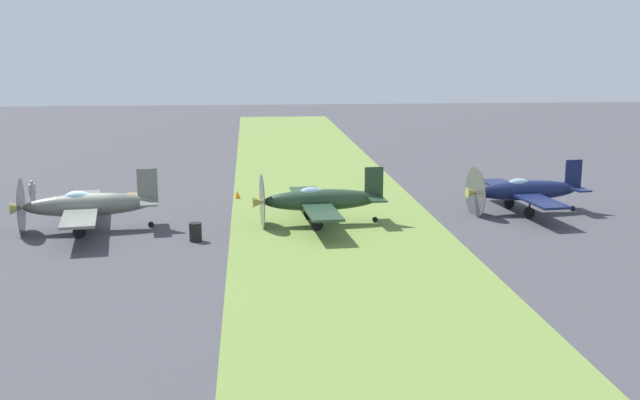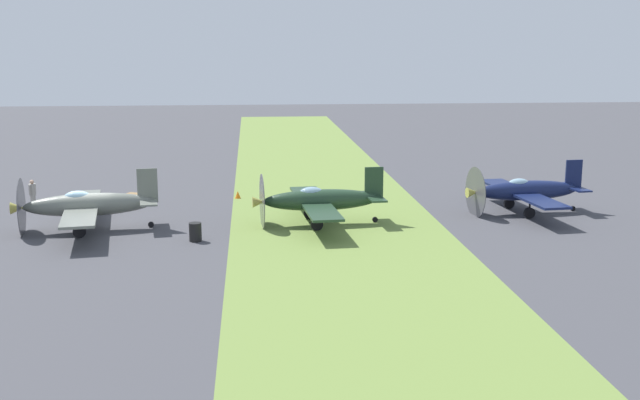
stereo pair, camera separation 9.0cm
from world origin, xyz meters
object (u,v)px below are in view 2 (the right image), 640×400
object	(u,v)px
airplane_lead	(86,205)
supply_crate	(133,199)
airplane_trail	(525,191)
ground_crew_chief	(33,194)
fuel_drum	(195,232)
airplane_wingman	(319,200)
runway_marker_cone	(238,195)

from	to	relation	value
airplane_lead	supply_crate	distance (m)	6.59
airplane_trail	ground_crew_chief	world-z (taller)	airplane_trail
ground_crew_chief	fuel_drum	bearing A→B (deg)	-111.59
ground_crew_chief	supply_crate	size ratio (longest dim) A/B	1.92
airplane_trail	fuel_drum	size ratio (longest dim) A/B	9.58
airplane_lead	ground_crew_chief	size ratio (longest dim) A/B	5.25
airplane_lead	airplane_wingman	size ratio (longest dim) A/B	1.04
airplane_lead	fuel_drum	xyz separation A→B (m)	(-2.57, -5.57, -0.90)
airplane_wingman	supply_crate	size ratio (longest dim) A/B	9.69
airplane_wingman	fuel_drum	xyz separation A→B (m)	(-2.93, 6.20, -0.85)
airplane_wingman	fuel_drum	distance (m)	6.91
ground_crew_chief	fuel_drum	xyz separation A→B (m)	(-7.98, -9.66, -0.46)
airplane_wingman	supply_crate	bearing A→B (deg)	55.92
airplane_lead	airplane_trail	size ratio (longest dim) A/B	1.05
airplane_lead	airplane_wingman	world-z (taller)	airplane_lead
ground_crew_chief	fuel_drum	distance (m)	12.54
runway_marker_cone	airplane_lead	bearing A→B (deg)	136.02
supply_crate	airplane_lead	bearing A→B (deg)	168.25
airplane_wingman	runway_marker_cone	xyz separation A→B (m)	(7.35, 4.33, -1.08)
airplane_trail	fuel_drum	bearing A→B (deg)	98.59
airplane_lead	fuel_drum	size ratio (longest dim) A/B	10.10
ground_crew_chief	runway_marker_cone	distance (m)	11.79
runway_marker_cone	supply_crate	bearing A→B (deg)	102.33
airplane_trail	runway_marker_cone	xyz separation A→B (m)	(5.67, 15.98, -1.06)
airplane_wingman	runway_marker_cone	distance (m)	8.60
supply_crate	runway_marker_cone	xyz separation A→B (m)	(1.34, -6.12, -0.10)
airplane_lead	runway_marker_cone	world-z (taller)	airplane_lead
airplane_wingman	ground_crew_chief	bearing A→B (deg)	68.20
airplane_trail	fuel_drum	world-z (taller)	airplane_trail
ground_crew_chief	airplane_lead	bearing A→B (deg)	-124.92
airplane_wingman	runway_marker_cone	world-z (taller)	airplane_wingman
airplane_wingman	airplane_trail	xyz separation A→B (m)	(1.68, -11.65, -0.02)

